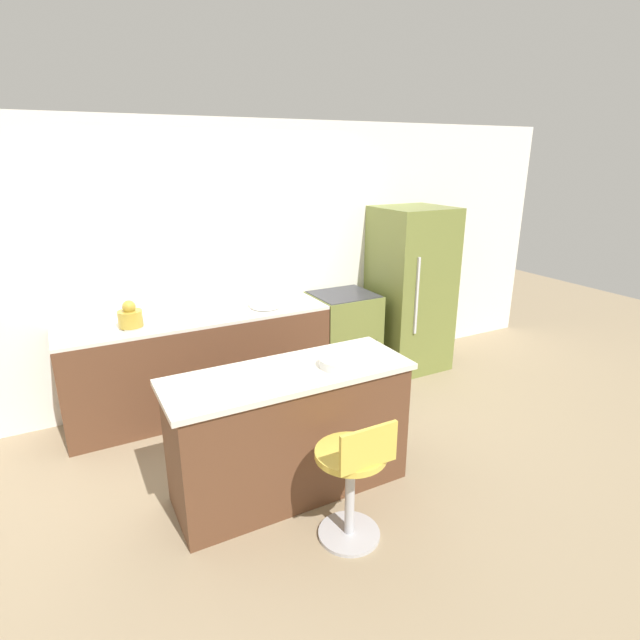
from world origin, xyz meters
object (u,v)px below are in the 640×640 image
Objects in this scene: oven_range at (343,336)px; mixing_bowl at (265,303)px; refrigerator at (410,290)px; stool_chair at (353,479)px; kettle at (130,316)px.

mixing_bowl is at bearing -177.76° from oven_range.
oven_range is at bearing 175.61° from refrigerator.
stool_chair is at bearing -134.26° from refrigerator.
kettle is 0.78× the size of mixing_bowl.
stool_chair is (-1.97, -2.02, -0.45)m from refrigerator.
oven_range is 1.01m from mixing_bowl.
oven_range is at bearing 0.94° from kettle.
oven_range is at bearing 60.77° from stool_chair.
stool_chair is (-1.17, -2.09, -0.02)m from oven_range.
refrigerator is at bearing -0.94° from mixing_bowl.
stool_chair is 3.86× the size of kettle.
kettle is at bearing 180.00° from mixing_bowl.
refrigerator is (0.81, -0.06, 0.42)m from oven_range.
oven_range is 1.07× the size of stool_chair.
oven_range is 2.39m from stool_chair.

